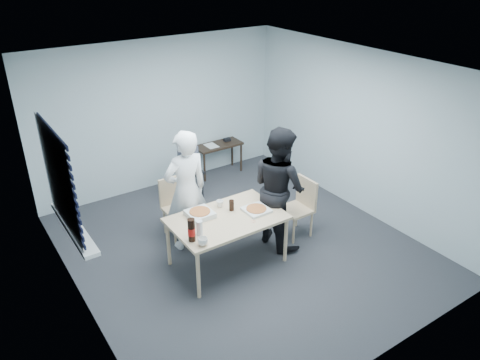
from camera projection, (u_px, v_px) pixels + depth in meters
room at (63, 187)px, 5.35m from camera, size 5.00×5.00×5.00m
dining_table at (227, 221)px, 6.16m from camera, size 1.48×0.94×0.72m
chair_far at (176, 202)px, 6.91m from camera, size 0.42×0.42×0.89m
chair_right at (301, 203)px, 6.89m from camera, size 0.42×0.42×0.89m
person_white at (186, 191)px, 6.45m from camera, size 0.65×0.42×1.77m
person_black at (279, 187)px, 6.55m from camera, size 0.47×0.86×1.77m
side_table at (219, 148)px, 8.77m from camera, size 0.89×0.39×0.59m
stool at (189, 176)px, 7.84m from camera, size 0.40×0.40×0.56m
backpack at (189, 159)px, 7.69m from camera, size 0.31×0.23×0.43m
pizza_box_a at (200, 214)px, 6.15m from camera, size 0.32×0.32×0.08m
pizza_box_b at (256, 210)px, 6.27m from camera, size 0.32×0.32×0.05m
mug_a at (203, 241)px, 5.55m from camera, size 0.17×0.17×0.10m
mug_b at (220, 204)px, 6.37m from camera, size 0.10×0.10×0.09m
cola_glass at (232, 205)px, 6.27m from camera, size 0.09×0.09×0.15m
soda_bottle at (192, 230)px, 5.59m from camera, size 0.09×0.09×0.30m
plastic_cups at (199, 228)px, 5.73m from camera, size 0.10×0.10×0.19m
rubber_band at (253, 222)px, 6.04m from camera, size 0.07×0.07×0.00m
papers at (211, 146)px, 8.66m from camera, size 0.22×0.29×0.00m
black_box at (227, 140)px, 8.86m from camera, size 0.15×0.13×0.05m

